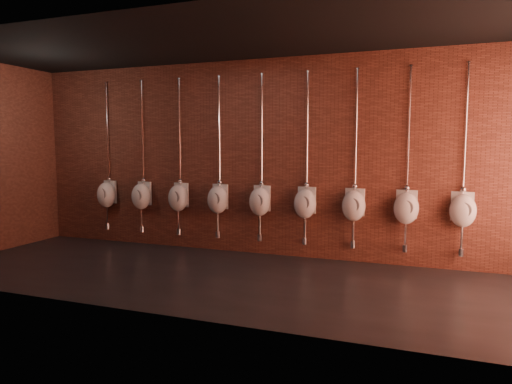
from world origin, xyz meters
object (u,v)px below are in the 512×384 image
urinal_1 (141,195)px  urinal_4 (260,201)px  urinal_2 (178,197)px  urinal_7 (406,207)px  urinal_0 (107,194)px  urinal_8 (463,209)px  urinal_5 (305,203)px  urinal_3 (218,199)px  urinal_6 (354,205)px

urinal_1 → urinal_4: (2.27, 0.00, 0.00)m
urinal_2 → urinal_7: size_ratio=1.00×
urinal_1 → urinal_4: same height
urinal_0 → urinal_7: bearing=0.0°
urinal_0 → urinal_1: (0.76, 0.00, 0.00)m
urinal_0 → urinal_8: size_ratio=1.00×
urinal_5 → urinal_7: size_ratio=1.00×
urinal_1 → urinal_8: bearing=0.0°
urinal_5 → urinal_1: bearing=180.0°
urinal_3 → urinal_5: same height
urinal_6 → urinal_8: bearing=0.0°
urinal_5 → urinal_7: (1.51, 0.00, 0.00)m
urinal_5 → urinal_8: same height
urinal_1 → urinal_2: (0.76, 0.00, 0.00)m
urinal_4 → urinal_5: 0.76m
urinal_2 → urinal_4: 1.51m
urinal_1 → urinal_5: size_ratio=1.00×
urinal_0 → urinal_1: 0.76m
urinal_6 → urinal_4: bearing=180.0°
urinal_7 → urinal_3: bearing=180.0°
urinal_0 → urinal_6: same height
urinal_6 → urinal_0: bearing=180.0°
urinal_0 → urinal_1: size_ratio=1.00×
urinal_5 → urinal_6: 0.76m
urinal_1 → urinal_7: 4.54m
urinal_2 → urinal_5: bearing=0.0°
urinal_1 → urinal_2: 0.76m
urinal_5 → urinal_6: size_ratio=1.00×
urinal_0 → urinal_1: same height
urinal_5 → urinal_6: (0.76, 0.00, 0.00)m
urinal_1 → urinal_3: same height
urinal_8 → urinal_6: bearing=180.0°
urinal_4 → urinal_3: bearing=180.0°
urinal_0 → urinal_2: same height
urinal_0 → urinal_5: 3.79m
urinal_6 → urinal_5: bearing=180.0°
urinal_2 → urinal_3: (0.76, 0.00, 0.00)m
urinal_0 → urinal_3: size_ratio=1.00×
urinal_7 → urinal_1: bearing=180.0°
urinal_1 → urinal_3: size_ratio=1.00×
urinal_0 → urinal_5: (3.79, 0.00, 0.00)m
urinal_3 → urinal_8: (3.79, 0.00, 0.00)m
urinal_3 → urinal_6: 2.27m
urinal_7 → urinal_8: bearing=0.0°
urinal_0 → urinal_6: bearing=0.0°
urinal_5 → urinal_2: bearing=180.0°
urinal_4 → urinal_5: bearing=0.0°
urinal_0 → urinal_4: size_ratio=1.00×
urinal_8 → urinal_2: bearing=180.0°
urinal_1 → urinal_5: bearing=0.0°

